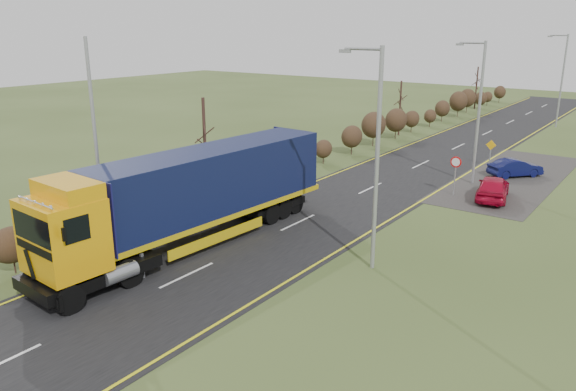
% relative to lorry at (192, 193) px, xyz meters
% --- Properties ---
extents(ground, '(160.00, 160.00, 0.00)m').
position_rel_lorry_xyz_m(ground, '(2.17, 1.37, -2.55)').
color(ground, '#38481F').
rests_on(ground, ground).
extents(road, '(8.00, 120.00, 0.02)m').
position_rel_lorry_xyz_m(road, '(2.17, 11.37, -2.54)').
color(road, black).
rests_on(road, ground).
extents(layby, '(6.00, 18.00, 0.02)m').
position_rel_lorry_xyz_m(layby, '(8.67, 21.37, -2.54)').
color(layby, '#2F2C29').
rests_on(layby, ground).
extents(lane_markings, '(7.52, 116.00, 0.01)m').
position_rel_lorry_xyz_m(lane_markings, '(2.17, 11.06, -2.52)').
color(lane_markings, yellow).
rests_on(lane_markings, road).
extents(hedgerow, '(2.24, 102.04, 6.05)m').
position_rel_lorry_xyz_m(hedgerow, '(-3.82, 9.27, -0.93)').
color(hedgerow, black).
rests_on(hedgerow, ground).
extents(lorry, '(3.50, 16.26, 4.49)m').
position_rel_lorry_xyz_m(lorry, '(0.00, 0.00, 0.00)').
color(lorry, black).
rests_on(lorry, ground).
extents(car_red_hatchback, '(2.55, 4.50, 1.44)m').
position_rel_lorry_xyz_m(car_red_hatchback, '(9.12, 15.51, -1.83)').
color(car_red_hatchback, '#A90824').
rests_on(car_red_hatchback, ground).
extents(car_blue_sedan, '(3.32, 3.64, 1.21)m').
position_rel_lorry_xyz_m(car_blue_sedan, '(8.76, 21.82, -1.94)').
color(car_blue_sedan, '#0A0D3A').
rests_on(car_blue_sedan, ground).
extents(streetlight_near, '(1.95, 0.18, 9.15)m').
position_rel_lorry_xyz_m(streetlight_near, '(7.86, 2.55, 2.49)').
color(streetlight_near, '#95979A').
rests_on(streetlight_near, ground).
extents(streetlight_mid, '(1.92, 0.18, 9.02)m').
position_rel_lorry_xyz_m(streetlight_mid, '(6.88, 18.39, 2.42)').
color(streetlight_mid, '#95979A').
rests_on(streetlight_mid, ground).
extents(streetlight_far, '(1.95, 0.18, 9.18)m').
position_rel_lorry_xyz_m(streetlight_far, '(6.68, 44.88, 2.51)').
color(streetlight_far, '#95979A').
rests_on(streetlight_far, ground).
extents(left_pole, '(0.16, 0.16, 9.44)m').
position_rel_lorry_xyz_m(left_pole, '(-3.35, -2.47, 2.17)').
color(left_pole, '#95979A').
rests_on(left_pole, ground).
extents(speed_sign, '(0.67, 0.10, 2.42)m').
position_rel_lorry_xyz_m(speed_sign, '(6.96, 15.01, -0.85)').
color(speed_sign, '#95979A').
rests_on(speed_sign, ground).
extents(warning_board, '(0.74, 0.11, 1.95)m').
position_rel_lorry_xyz_m(warning_board, '(6.43, 23.87, -1.36)').
color(warning_board, '#95979A').
rests_on(warning_board, ground).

